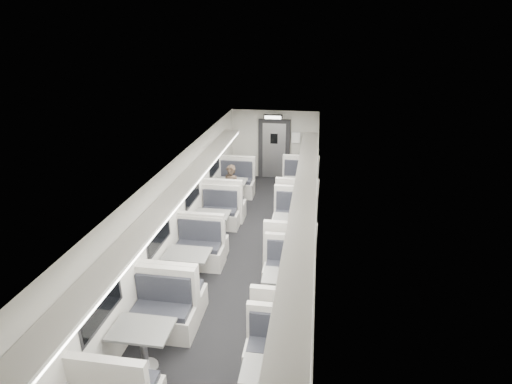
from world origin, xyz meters
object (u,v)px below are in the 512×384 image
(booth_left_b, at_px, (212,227))
(booth_right_b, at_px, (292,233))
(booth_left_d, at_px, (144,348))
(booth_right_a, at_px, (298,193))
(booth_right_c, at_px, (284,291))
(booth_left_c, at_px, (188,269))
(vestibule_door, at_px, (274,150))
(passenger, at_px, (231,191))
(booth_left_a, at_px, (230,193))
(exit_sign, at_px, (273,117))

(booth_left_b, xyz_separation_m, booth_right_b, (2.00, -0.12, 0.03))
(booth_left_d, height_order, booth_right_a, booth_right_a)
(booth_left_d, distance_m, booth_right_c, 2.70)
(booth_left_c, height_order, vestibule_door, vestibule_door)
(booth_left_d, xyz_separation_m, booth_right_b, (2.00, 4.05, 0.01))
(booth_left_b, relative_size, booth_left_d, 0.94)
(booth_right_a, xyz_separation_m, passenger, (-1.83, -0.99, 0.33))
(booth_right_b, bearing_deg, booth_right_a, 90.00)
(booth_left_a, bearing_deg, booth_right_c, -65.93)
(booth_right_a, bearing_deg, booth_right_b, -90.00)
(exit_sign, bearing_deg, booth_left_a, -114.28)
(booth_left_a, distance_m, vestibule_door, 2.95)
(booth_left_a, height_order, booth_right_c, booth_left_a)
(booth_left_d, bearing_deg, booth_left_c, 90.00)
(booth_left_d, height_order, passenger, passenger)
(booth_right_a, xyz_separation_m, exit_sign, (-1.00, 1.87, 1.86))
(booth_left_a, distance_m, passenger, 0.74)
(booth_right_c, bearing_deg, booth_left_a, 114.07)
(booth_left_d, xyz_separation_m, exit_sign, (1.00, 8.51, 1.88))
(booth_left_c, relative_size, booth_left_d, 0.99)
(booth_left_a, relative_size, booth_right_c, 1.16)
(booth_left_a, bearing_deg, booth_left_c, -90.00)
(booth_left_a, distance_m, booth_left_d, 6.29)
(booth_left_b, relative_size, exit_sign, 3.39)
(booth_left_c, bearing_deg, booth_right_b, 42.84)
(booth_left_d, height_order, booth_right_b, booth_right_b)
(booth_right_a, distance_m, passenger, 2.11)
(passenger, height_order, vestibule_door, vestibule_door)
(booth_right_a, xyz_separation_m, booth_right_b, (0.00, -2.59, -0.01))
(booth_left_b, xyz_separation_m, booth_right_a, (2.00, 2.47, 0.04))
(booth_right_b, bearing_deg, booth_left_b, 176.57)
(booth_right_c, bearing_deg, vestibule_door, 97.93)
(booth_right_a, relative_size, exit_sign, 3.78)
(booth_right_a, bearing_deg, booth_left_d, -106.75)
(booth_right_b, xyz_separation_m, passenger, (-1.83, 1.60, 0.34))
(passenger, bearing_deg, booth_right_a, 49.40)
(booth_left_b, distance_m, booth_right_a, 3.18)
(booth_left_b, xyz_separation_m, booth_right_c, (2.00, -2.36, -0.02))
(booth_left_b, distance_m, booth_right_b, 2.00)
(booth_left_d, bearing_deg, booth_left_b, 90.00)
(booth_left_d, height_order, exit_sign, exit_sign)
(vestibule_door, bearing_deg, booth_right_a, -66.98)
(booth_left_a, height_order, booth_left_c, booth_left_a)
(booth_left_c, relative_size, booth_right_b, 0.97)
(booth_right_b, distance_m, vestibule_door, 5.08)
(passenger, bearing_deg, vestibule_door, 97.11)
(booth_left_b, xyz_separation_m, booth_left_d, (0.00, -4.17, 0.02))
(booth_right_b, bearing_deg, vestibule_door, 101.43)
(booth_left_a, relative_size, booth_left_b, 1.11)
(passenger, bearing_deg, booth_left_a, 125.94)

